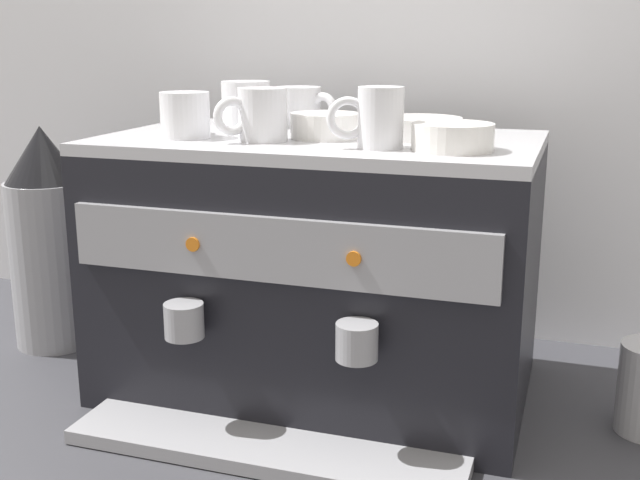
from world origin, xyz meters
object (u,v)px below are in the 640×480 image
object	(u,v)px
coffee_grinder	(49,240)
ceramic_bowl_2	(453,138)
ceramic_cup_0	(260,115)
ceramic_cup_3	(185,115)
ceramic_cup_1	(300,107)
espresso_machine	(319,268)
ceramic_bowl_1	(325,126)
ceramic_bowl_0	(421,129)
ceramic_cup_2	(247,104)
ceramic_cup_4	(377,118)

from	to	relation	value
coffee_grinder	ceramic_bowl_2	bearing A→B (deg)	-8.47
ceramic_cup_0	ceramic_cup_3	world-z (taller)	ceramic_cup_0
ceramic_cup_0	ceramic_cup_1	bearing A→B (deg)	93.12
espresso_machine	ceramic_cup_1	bearing A→B (deg)	120.69
ceramic_bowl_1	coffee_grinder	xyz separation A→B (m)	(-0.55, 0.04, -0.23)
ceramic_cup_1	ceramic_bowl_0	xyz separation A→B (m)	(0.23, -0.10, -0.02)
espresso_machine	ceramic_bowl_1	xyz separation A→B (m)	(0.01, -0.01, 0.23)
espresso_machine	ceramic_cup_2	xyz separation A→B (m)	(-0.16, 0.09, 0.25)
espresso_machine	coffee_grinder	distance (m)	0.53
ceramic_cup_1	ceramic_bowl_0	size ratio (longest dim) A/B	0.92
ceramic_bowl_1	ceramic_bowl_2	world-z (taller)	same
ceramic_cup_4	ceramic_bowl_1	bearing A→B (deg)	140.15
espresso_machine	ceramic_cup_3	distance (m)	0.32
ceramic_cup_0	ceramic_cup_2	xyz separation A→B (m)	(-0.09, 0.17, -0.00)
ceramic_cup_4	ceramic_cup_3	bearing A→B (deg)	175.16
ceramic_bowl_2	coffee_grinder	distance (m)	0.79
espresso_machine	ceramic_cup_0	distance (m)	0.27
ceramic_bowl_1	ceramic_cup_3	bearing A→B (deg)	-163.74
ceramic_cup_3	ceramic_cup_2	bearing A→B (deg)	78.98
ceramic_cup_2	ceramic_cup_3	bearing A→B (deg)	-101.02
espresso_machine	ceramic_bowl_0	world-z (taller)	ceramic_bowl_0
ceramic_cup_4	ceramic_cup_2	bearing A→B (deg)	145.87
ceramic_cup_2	espresso_machine	bearing A→B (deg)	-30.24
ceramic_bowl_0	ceramic_bowl_1	distance (m)	0.14
ceramic_cup_0	coffee_grinder	xyz separation A→B (m)	(-0.47, 0.10, -0.25)
espresso_machine	ceramic_bowl_1	size ratio (longest dim) A/B	6.21
ceramic_cup_1	ceramic_bowl_1	size ratio (longest dim) A/B	1.08
ceramic_bowl_2	ceramic_cup_3	bearing A→B (deg)	178.01
espresso_machine	ceramic_bowl_2	xyz separation A→B (m)	(0.22, -0.08, 0.23)
espresso_machine	ceramic_bowl_0	xyz separation A→B (m)	(0.15, 0.03, 0.22)
ceramic_cup_1	ceramic_bowl_1	xyz separation A→B (m)	(0.09, -0.14, -0.02)
ceramic_cup_0	ceramic_bowl_2	bearing A→B (deg)	-1.65
ceramic_cup_1	ceramic_cup_2	distance (m)	0.09
ceramic_cup_4	ceramic_bowl_2	distance (m)	0.11
ceramic_bowl_0	ceramic_bowl_2	distance (m)	0.13
ceramic_cup_3	ceramic_bowl_0	bearing A→B (deg)	15.81
ceramic_cup_3	ceramic_bowl_0	distance (m)	0.36
ceramic_cup_1	coffee_grinder	bearing A→B (deg)	-167.54
ceramic_cup_2	ceramic_bowl_2	xyz separation A→B (m)	(0.38, -0.17, -0.02)
ceramic_cup_2	ceramic_cup_4	distance (m)	0.33
ceramic_bowl_1	ceramic_cup_2	bearing A→B (deg)	149.68
espresso_machine	ceramic_bowl_0	bearing A→B (deg)	11.13
ceramic_cup_4	ceramic_bowl_1	size ratio (longest dim) A/B	0.96
espresso_machine	ceramic_cup_3	world-z (taller)	ceramic_cup_3
ceramic_cup_2	ceramic_cup_1	bearing A→B (deg)	24.72
ceramic_bowl_0	ceramic_bowl_1	bearing A→B (deg)	-164.85
ceramic_cup_1	coffee_grinder	world-z (taller)	ceramic_cup_1
ceramic_cup_1	ceramic_bowl_2	size ratio (longest dim) A/B	1.03
ceramic_cup_1	ceramic_bowl_2	bearing A→B (deg)	-35.76
espresso_machine	ceramic_cup_0	bearing A→B (deg)	-132.33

